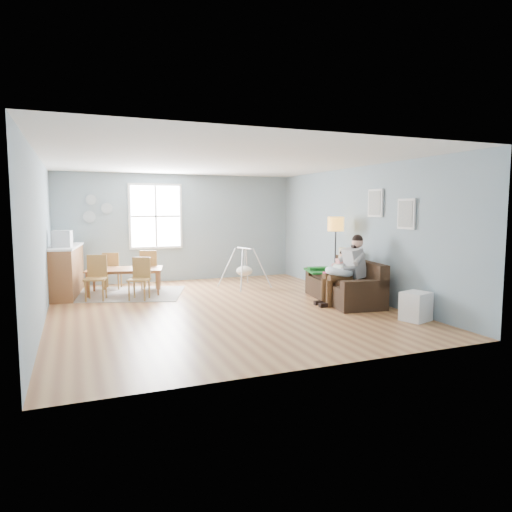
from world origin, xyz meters
name	(u,v)px	position (x,y,z in m)	size (l,w,h in m)	color
room	(220,177)	(0.00, 0.00, 2.42)	(8.40, 9.40, 3.90)	#925734
window	(156,216)	(-0.60, 3.46, 1.65)	(1.32, 0.08, 1.62)	silver
pictures	(390,208)	(2.97, -1.05, 1.85)	(0.05, 1.34, 0.74)	silver
wall_plates	(96,209)	(-2.00, 3.47, 1.83)	(0.67, 0.02, 0.66)	#8EA1AB
sofa	(346,287)	(2.51, -0.34, 0.29)	(1.17, 2.15, 0.83)	black
green_throw	(329,271)	(2.53, 0.35, 0.53)	(0.94, 0.80, 0.04)	#166025
beige_pillow	(345,260)	(2.80, 0.16, 0.76)	(0.14, 0.50, 0.50)	beige
father	(347,268)	(2.34, -0.61, 0.72)	(0.97, 0.46, 1.35)	gray
nursing_pillow	(339,272)	(2.19, -0.58, 0.64)	(0.54, 0.54, 0.15)	silver
infant	(338,268)	(2.19, -0.55, 0.72)	(0.14, 0.35, 0.13)	silver
toddler	(339,266)	(2.46, -0.14, 0.69)	(0.54, 0.33, 0.80)	white
floor_lamp	(336,231)	(2.62, 0.27, 1.38)	(0.34, 0.34, 1.67)	black
storage_cube	(416,306)	(2.69, -2.13, 0.24)	(0.52, 0.49, 0.48)	white
rug	(126,294)	(-1.52, 2.06, 0.01)	(2.39, 1.81, 0.01)	gray
dining_table	(125,281)	(-1.52, 2.06, 0.28)	(1.58, 0.88, 0.55)	brown
chair_sw	(96,275)	(-2.11, 1.65, 0.51)	(0.50, 0.50, 0.91)	olive
chair_se	(140,276)	(-1.29, 1.36, 0.48)	(0.52, 0.52, 0.86)	olive
chair_nw	(112,269)	(-1.73, 2.76, 0.48)	(0.48, 0.48, 0.85)	olive
chair_ne	(150,267)	(-0.93, 2.49, 0.51)	(0.53, 0.53, 0.90)	olive
counter	(65,270)	(-2.70, 2.40, 0.54)	(0.80, 1.96, 1.06)	brown
monitor	(62,239)	(-2.73, 2.04, 1.23)	(0.41, 0.39, 0.34)	silver
baby_swing	(244,270)	(1.14, 1.82, 0.42)	(1.14, 1.15, 0.93)	silver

